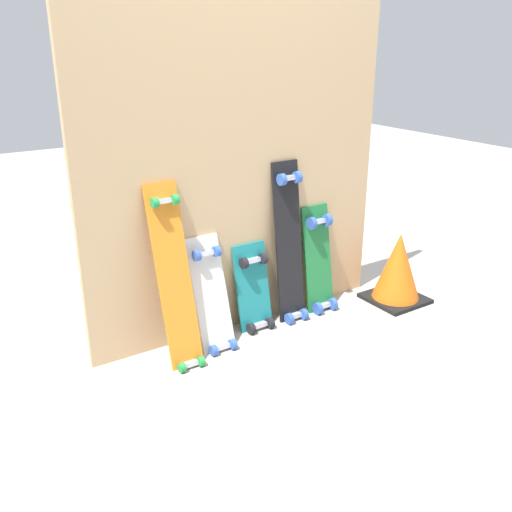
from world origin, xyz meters
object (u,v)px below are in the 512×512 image
Objects in this scene: skateboard_orange at (175,284)px; skateboard_green at (319,264)px; skateboard_black at (289,249)px; traffic_cone at (398,268)px; skateboard_teal at (254,293)px; skateboard_white at (212,300)px.

skateboard_orange is 0.95m from skateboard_green.
skateboard_black reaches higher than skateboard_orange.
skateboard_black is at bearing 179.44° from skateboard_green.
skateboard_orange is at bearing 174.91° from traffic_cone.
skateboard_teal is at bearing 168.06° from traffic_cone.
traffic_cone is at bearing -5.09° from skateboard_orange.
skateboard_orange reaches higher than skateboard_green.
traffic_cone is at bearing -15.54° from skateboard_black.
skateboard_green is at bearing 158.04° from traffic_cone.
skateboard_teal is at bearing 179.01° from skateboard_black.
skateboard_green is at bearing -0.79° from skateboard_teal.
skateboard_green is (0.45, -0.01, 0.07)m from skateboard_teal.
skateboard_orange is 0.26m from skateboard_white.
skateboard_green is (0.22, -0.00, -0.14)m from skateboard_black.
skateboard_green is at bearing 3.70° from skateboard_orange.
skateboard_black reaches higher than skateboard_white.
skateboard_white is 0.67× the size of skateboard_black.
skateboard_teal is (0.50, 0.07, -0.20)m from skateboard_orange.
skateboard_orange is 1.48× the size of skateboard_white.
traffic_cone is at bearing -7.01° from skateboard_white.
skateboard_teal reaches higher than traffic_cone.
skateboard_teal is 1.26× the size of traffic_cone.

